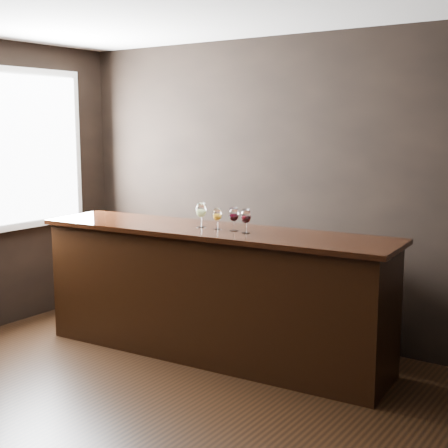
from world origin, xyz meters
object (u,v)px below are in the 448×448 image
Objects in this scene: glass_white at (201,211)px; glass_red_b at (246,217)px; back_bar_shelf at (220,282)px; glass_amber at (217,215)px; bar_counter at (212,295)px; glass_red_a at (234,215)px.

glass_white is 1.07× the size of glass_red_b.
back_bar_shelf is 13.83× the size of glass_amber.
glass_white is at bearing 175.25° from bar_counter.
glass_red_b is (0.30, -0.02, 0.01)m from glass_amber.
back_bar_shelf is 12.56× the size of glass_red_b.
bar_counter is at bearing 174.03° from glass_amber.
glass_red_b is (0.14, -0.04, 0.00)m from glass_red_a.
glass_red_b is at bearing -43.04° from back_bar_shelf.
glass_red_a is (0.33, 0.01, -0.01)m from glass_white.
glass_red_b reaches higher than bar_counter.
glass_red_b is at bearing -14.15° from glass_red_a.
bar_counter is at bearing 175.86° from glass_red_b.
glass_amber reaches higher than back_bar_shelf.
bar_counter is 17.02× the size of glass_amber.
glass_amber is (0.06, -0.01, 0.70)m from bar_counter.
back_bar_shelf is at bearing 115.55° from bar_counter.
glass_red_b is at bearing -8.76° from bar_counter.
back_bar_shelf is at bearing 136.96° from glass_red_b.
glass_amber is at bearing -2.12° from glass_white.
bar_counter is 15.61× the size of glass_red_a.
bar_counter is 0.71m from glass_amber.
glass_red_a is (0.16, 0.02, 0.01)m from glass_amber.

